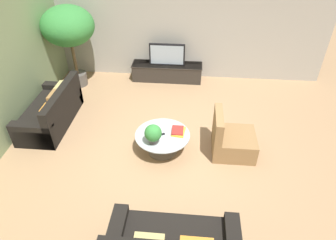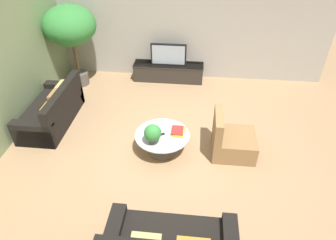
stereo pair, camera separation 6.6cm
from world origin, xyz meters
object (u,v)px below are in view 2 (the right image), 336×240
object	(u,v)px
media_console	(168,72)
coffee_table	(162,139)
armchair_wicker	(231,141)
potted_plant_tabletop	(153,133)
potted_palm_tall	(70,28)
couch_by_wall	(53,111)
television	(169,55)

from	to	relation	value
media_console	coffee_table	xyz separation A→B (m)	(0.18, -2.89, 0.05)
armchair_wicker	media_console	bearing A→B (deg)	28.02
armchair_wicker	potted_plant_tabletop	bearing A→B (deg)	104.23
potted_palm_tall	potted_plant_tabletop	world-z (taller)	potted_palm_tall
coffee_table	potted_plant_tabletop	world-z (taller)	potted_plant_tabletop
coffee_table	potted_plant_tabletop	size ratio (longest dim) A/B	2.66
coffee_table	couch_by_wall	size ratio (longest dim) A/B	0.59
couch_by_wall	armchair_wicker	bearing A→B (deg)	81.16
potted_plant_tabletop	media_console	bearing A→B (deg)	90.79
television	potted_palm_tall	xyz separation A→B (m)	(-2.30, -0.48, 0.78)
potted_palm_tall	potted_plant_tabletop	size ratio (longest dim) A/B	5.26
coffee_table	potted_palm_tall	bearing A→B (deg)	135.84
media_console	coffee_table	bearing A→B (deg)	-86.43
coffee_table	potted_plant_tabletop	xyz separation A→B (m)	(-0.14, -0.25, 0.34)
media_console	television	distance (m)	0.49
couch_by_wall	television	bearing A→B (deg)	133.85
media_console	potted_palm_tall	bearing A→B (deg)	-168.25
potted_plant_tabletop	armchair_wicker	bearing A→B (deg)	14.23
media_console	armchair_wicker	size ratio (longest dim) A/B	2.17
couch_by_wall	armchair_wicker	xyz separation A→B (m)	(3.76, -0.59, -0.02)
media_console	potted_palm_tall	xyz separation A→B (m)	(-2.30, -0.48, 1.27)
couch_by_wall	potted_palm_tall	xyz separation A→B (m)	(-0.02, 1.72, 1.22)
television	potted_plant_tabletop	distance (m)	3.14
media_console	television	size ratio (longest dim) A/B	2.02
couch_by_wall	armchair_wicker	size ratio (longest dim) A/B	2.05
couch_by_wall	potted_palm_tall	world-z (taller)	potted_palm_tall
coffee_table	couch_by_wall	distance (m)	2.56
armchair_wicker	potted_plant_tabletop	xyz separation A→B (m)	(-1.44, -0.36, 0.36)
television	couch_by_wall	xyz separation A→B (m)	(-2.28, -2.19, -0.44)
media_console	couch_by_wall	size ratio (longest dim) A/B	1.06
media_console	coffee_table	distance (m)	2.89
media_console	armchair_wicker	world-z (taller)	armchair_wicker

